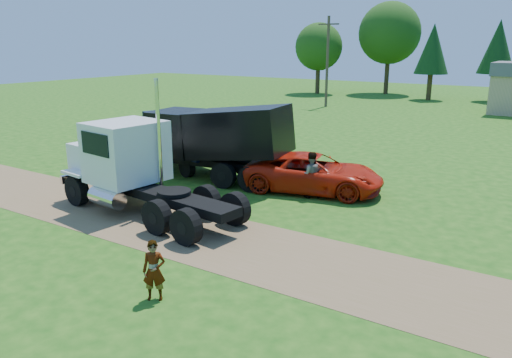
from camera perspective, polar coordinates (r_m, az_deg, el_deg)
The scene contains 8 objects.
ground at distance 16.29m, azimuth -0.24°, elevation -8.01°, with size 140.00×140.00×0.00m, color #185011.
dirt_track at distance 16.29m, azimuth -0.24°, elevation -7.99°, with size 120.00×4.20×0.01m, color brown.
white_semi_tractor at distance 20.37m, azimuth -14.42°, elevation 1.54°, with size 8.72×3.73×5.17m.
black_dump_truck at distance 24.09m, azimuth -5.29°, elevation 4.76°, with size 8.80×3.65×3.74m.
navy_truck at distance 27.31m, azimuth -9.08°, elevation 4.62°, with size 6.71×3.97×2.86m.
orange_pickup at distance 22.32m, azimuth 6.64°, elevation 0.69°, with size 2.81×6.09×1.69m, color red.
spectator_a at distance 13.25m, azimuth -11.57°, elevation -10.22°, with size 0.59×0.39×1.62m, color #999999.
spectator_b at distance 21.42m, azimuth 6.26°, elevation 0.48°, with size 0.97×0.75×1.99m, color #999999.
Camera 1 is at (8.20, -12.50, 6.47)m, focal length 35.00 mm.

